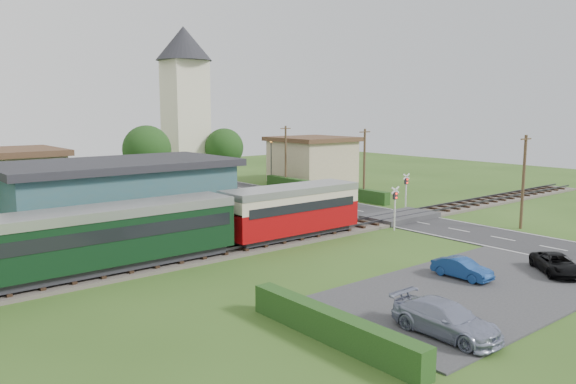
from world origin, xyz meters
TOP-DOWN VIEW (x-y plane):
  - ground at (0.00, 0.00)m, footprint 120.00×120.00m
  - railway_track at (0.00, 2.00)m, footprint 76.00×3.20m
  - road at (10.00, 0.00)m, footprint 6.00×70.00m
  - car_park at (-1.50, -12.00)m, footprint 17.00×9.00m
  - crossing_deck at (10.00, 2.00)m, footprint 6.20×3.40m
  - platform at (-10.00, 5.20)m, footprint 30.00×3.00m
  - equipment_hut at (-18.00, 5.20)m, footprint 2.30×2.30m
  - station_building at (-10.00, 10.99)m, footprint 16.00×9.00m
  - train at (-18.26, 2.00)m, footprint 43.20×2.90m
  - church_tower at (5.00, 28.00)m, footprint 6.00×6.00m
  - house_east at (20.00, 24.00)m, footprint 8.80×8.80m
  - hedge_carpark at (-11.00, -12.00)m, footprint 0.80×9.00m
  - hedge_roadside at (14.20, 16.00)m, footprint 0.80×18.00m
  - hedge_station at (-10.00, 15.50)m, footprint 22.00×0.80m
  - tree_b at (-2.00, 23.00)m, footprint 4.60×4.60m
  - tree_c at (8.00, 25.00)m, footprint 4.20×4.20m
  - utility_pole_b at (14.20, -6.00)m, footprint 1.40×0.22m
  - utility_pole_c at (14.20, 10.00)m, footprint 1.40×0.22m
  - utility_pole_d at (14.20, 22.00)m, footprint 1.40×0.22m
  - crossing_signal_near at (6.40, -0.41)m, footprint 0.84×0.28m
  - crossing_signal_far at (13.60, 4.39)m, footprint 0.84×0.28m
  - streetlamp_east at (16.00, 27.00)m, footprint 0.30×0.30m
  - car_on_road at (10.42, 13.72)m, footprint 3.74×1.99m
  - car_park_blue at (-0.22, -10.55)m, footprint 1.20×3.23m
  - car_park_silver at (-7.24, -14.50)m, footprint 1.88×4.57m
  - car_park_dark at (4.50, -13.29)m, footprint 3.81×3.98m
  - pedestrian_near at (-3.42, 5.59)m, footprint 0.65×0.52m
  - pedestrian_far at (-16.98, 4.58)m, footprint 0.77×0.86m

SIDE VIEW (x-z plane):
  - ground at x=0.00m, z-range 0.00..0.00m
  - road at x=10.00m, z-range 0.00..0.05m
  - car_park at x=-1.50m, z-range 0.00..0.08m
  - railway_track at x=0.00m, z-range -0.13..0.36m
  - crossing_deck at x=10.00m, z-range 0.00..0.45m
  - platform at x=-10.00m, z-range 0.00..0.45m
  - hedge_carpark at x=-11.00m, z-range 0.00..1.20m
  - hedge_roadside at x=14.20m, z-range 0.00..1.20m
  - car_park_dark at x=4.50m, z-range 0.08..1.13m
  - car_park_blue at x=-0.22m, z-range 0.08..1.14m
  - hedge_station at x=-10.00m, z-range 0.00..1.30m
  - car_on_road at x=10.42m, z-range 0.05..1.26m
  - car_park_silver at x=-7.24m, z-range 0.08..1.40m
  - pedestrian_far at x=-16.98m, z-range 0.45..1.92m
  - pedestrian_near at x=-3.42m, z-range 0.45..2.01m
  - equipment_hut at x=-18.00m, z-range 0.47..3.02m
  - crossing_signal_near at x=6.40m, z-range 0.50..3.78m
  - crossing_signal_far at x=13.60m, z-range 0.50..3.78m
  - train at x=-18.26m, z-range 0.48..3.88m
  - station_building at x=-10.00m, z-range 0.04..5.34m
  - house_east at x=20.00m, z-range 0.05..5.55m
  - streetlamp_east at x=16.00m, z-range 0.46..5.62m
  - utility_pole_b at x=14.20m, z-range 0.13..7.13m
  - utility_pole_c at x=14.20m, z-range 0.13..7.13m
  - utility_pole_d at x=14.20m, z-range 0.13..7.13m
  - tree_c at x=8.00m, z-range 1.26..8.04m
  - tree_b at x=-2.00m, z-range 1.35..8.69m
  - church_tower at x=5.00m, z-range 1.43..19.03m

